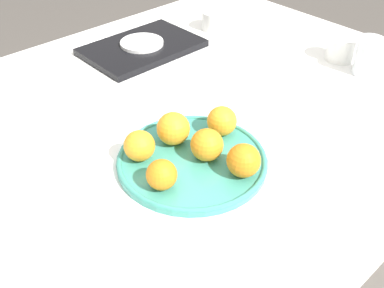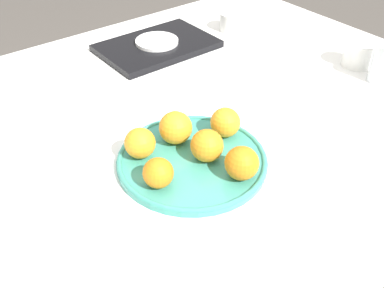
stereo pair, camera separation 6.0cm
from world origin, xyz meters
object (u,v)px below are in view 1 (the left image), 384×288
fruit_platter (192,159)px  cup_0 (215,20)px  serving_tray (142,48)px  orange_2 (139,146)px  orange_5 (222,121)px  water_glass (368,56)px  cup_3 (341,49)px  orange_3 (162,175)px  orange_0 (207,145)px  side_plate (142,43)px  orange_1 (244,161)px  orange_4 (173,129)px

fruit_platter → cup_0: bearing=41.0°
fruit_platter → serving_tray: 0.56m
orange_2 → orange_5: (0.19, -0.05, 0.00)m
water_glass → cup_3: 0.10m
orange_3 → serving_tray: size_ratio=0.18×
water_glass → orange_0: bearing=178.1°
fruit_platter → cup_0: cup_0 is taller
orange_2 → water_glass: 0.70m
water_glass → side_plate: bearing=124.3°
water_glass → side_plate: 0.65m
fruit_platter → serving_tray: bearing=63.2°
water_glass → orange_3: bearing=178.8°
orange_1 → orange_4: orange_4 is taller
fruit_platter → orange_0: bearing=-39.4°
fruit_platter → cup_3: cup_3 is taller
orange_4 → cup_3: orange_4 is taller
orange_4 → orange_5: 0.11m
orange_5 → water_glass: size_ratio=0.63×
orange_1 → orange_4: (-0.03, 0.17, 0.00)m
orange_3 → water_glass: (0.72, -0.01, 0.01)m
orange_1 → orange_3: 0.16m
orange_4 → orange_5: size_ratio=1.09×
orange_3 → orange_4: (0.11, 0.09, 0.01)m
orange_5 → cup_3: 0.53m
serving_tray → orange_2: bearing=-128.0°
water_glass → cup_3: (0.03, 0.10, -0.02)m
orange_0 → serving_tray: size_ratio=0.20×
cup_3 → water_glass: bearing=-105.1°
orange_2 → orange_4: (0.09, -0.00, 0.00)m
serving_tray → orange_5: bearing=-106.6°
serving_tray → orange_1: bearing=-109.2°
orange_0 → orange_5: (0.09, 0.04, -0.00)m
orange_4 → side_plate: orange_4 is taller
cup_0 → orange_0: bearing=-136.5°
orange_4 → cup_0: (0.52, 0.39, -0.02)m
cup_3 → cup_0: bearing=105.6°
side_plate → fruit_platter: bearing=-116.8°
orange_4 → side_plate: (0.24, 0.43, -0.02)m
serving_tray → cup_0: 0.28m
orange_2 → serving_tray: bearing=52.0°
orange_0 → orange_3: 0.12m
fruit_platter → orange_1: size_ratio=4.64×
orange_5 → side_plate: orange_5 is taller
serving_tray → cup_3: cup_3 is taller
orange_1 → cup_3: size_ratio=0.82×
cup_0 → water_glass: bearing=-80.1°
cup_0 → orange_5: bearing=-133.8°
orange_3 → orange_4: bearing=40.3°
orange_1 → orange_3: bearing=150.6°
orange_2 → side_plate: 0.54m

